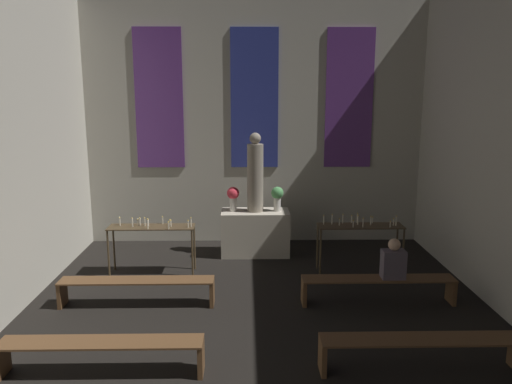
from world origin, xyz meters
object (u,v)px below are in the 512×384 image
Objects in this scene: candle_rack_left at (152,232)px; person_seated at (393,261)px; altar at (255,233)px; flower_vase_right at (277,196)px; statue at (255,175)px; pew_third_right at (421,346)px; pew_back_left at (137,286)px; flower_vase_left at (233,196)px; pew_third_left at (101,349)px; pew_back_right at (378,284)px; candle_rack_right at (360,231)px.

candle_rack_left is 2.44× the size of person_seated.
altar is 2.74× the size of flower_vase_right.
pew_third_right is at bearing -66.95° from statue.
flower_vase_right is 2.64m from candle_rack_left.
statue reaches higher than pew_back_left.
candle_rack_left is (-1.47, -1.08, -0.44)m from flower_vase_left.
altar is 3.29m from person_seated.
pew_third_left is 3.80m from pew_third_right.
altar is at bearing 127.19° from pew_back_right.
candle_rack_left reaches higher than altar.
flower_vase_left reaches higher than candle_rack_right.
pew_back_left is 3.74× the size of person_seated.
pew_third_left is 4.27m from pew_back_right.
flower_vase_left is 2.64m from candle_rack_right.
person_seated is (0.22, 1.96, 0.38)m from pew_third_right.
person_seated reaches higher than altar.
flower_vase_left is 5.12m from pew_third_right.
pew_third_left is (-3.81, -3.38, -0.46)m from candle_rack_right.
pew_third_left is 1.00× the size of pew_back_right.
candle_rack_left is 4.28m from person_seated.
candle_rack_left is at bearing 90.61° from pew_back_left.
altar reaches higher than pew_back_right.
pew_third_right is (2.35, -4.46, -0.90)m from flower_vase_left.
pew_back_left is 1.00× the size of pew_back_right.
pew_back_left is (-1.90, -2.50, -0.13)m from altar.
candle_rack_right is 1.44m from person_seated.
person_seated is at bearing -81.70° from candle_rack_right.
altar is at bearing -180.00° from flower_vase_right.
flower_vase_right is at bearing 46.83° from pew_back_left.
flower_vase_left is at bearing 180.00° from flower_vase_right.
candle_rack_left is 0.65× the size of pew_back_right.
altar is at bearing 66.95° from pew_third_left.
candle_rack_left is 3.41m from pew_third_left.
candle_rack_left is 0.65× the size of pew_back_left.
candle_rack_right is (3.83, 0.00, 0.00)m from candle_rack_left.
candle_rack_left is (-2.36, -1.08, -0.44)m from flower_vase_right.
altar is 1.20m from statue.
pew_third_left is at bearing -89.74° from candle_rack_left.
candle_rack_left is at bearing 90.26° from pew_third_left.
pew_back_right is (3.81, -1.42, -0.46)m from candle_rack_left.
altar is 0.57× the size of pew_third_right.
candle_rack_right is 5.12m from pew_third_left.
flower_vase_right is at bearing 0.00° from flower_vase_left.
flower_vase_left is at bearing 117.75° from pew_third_right.
flower_vase_left is 4.78m from pew_third_left.
pew_third_left is at bearing -138.43° from candle_rack_right.
flower_vase_left is (-0.45, 0.00, -0.43)m from statue.
pew_third_right is at bearing -72.00° from flower_vase_right.
pew_third_right is 1.00× the size of pew_back_left.
flower_vase_right reaches higher than pew_third_right.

